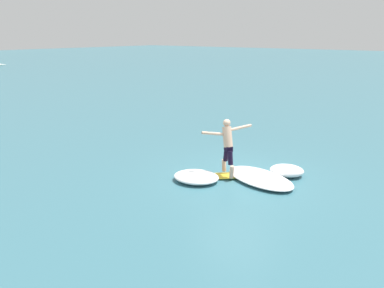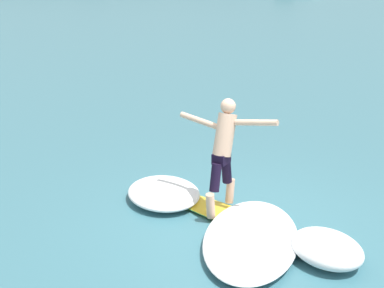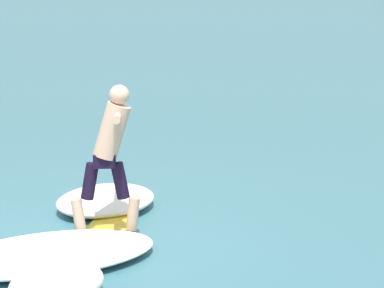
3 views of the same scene
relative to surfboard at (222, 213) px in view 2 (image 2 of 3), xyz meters
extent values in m
plane|color=#3B717F|center=(0.14, -0.26, -0.04)|extent=(200.00, 200.00, 0.00)
ellipsoid|color=yellow|center=(-0.03, 0.03, 0.00)|extent=(1.97, 2.00, 0.08)
ellipsoid|color=yellow|center=(0.77, -0.79, 0.00)|extent=(0.44, 0.44, 0.07)
ellipsoid|color=#339E56|center=(-0.03, 0.03, 0.00)|extent=(1.99, 2.02, 0.04)
cone|color=black|center=(-0.67, 0.69, -0.10)|extent=(0.07, 0.07, 0.14)
cone|color=black|center=(-0.67, 0.47, -0.10)|extent=(0.07, 0.07, 0.14)
cone|color=black|center=(-0.45, 0.69, -0.10)|extent=(0.07, 0.07, 0.14)
cylinder|color=#D3A78A|center=(0.15, 0.29, 0.24)|extent=(0.21, 0.22, 0.40)
cylinder|color=black|center=(0.07, 0.17, 0.64)|extent=(0.25, 0.27, 0.44)
cylinder|color=#D3A78A|center=(-0.21, -0.23, 0.24)|extent=(0.21, 0.22, 0.40)
cylinder|color=black|center=(-0.13, -0.11, 0.64)|extent=(0.25, 0.27, 0.44)
cube|color=black|center=(-0.03, 0.03, 0.89)|extent=(0.31, 0.33, 0.16)
cylinder|color=#D3A78A|center=(0.02, 0.11, 1.24)|extent=(0.49, 0.53, 0.69)
sphere|color=#D3A78A|center=(0.08, 0.18, 1.65)|extent=(0.23, 0.23, 0.23)
cylinder|color=#D3A78A|center=(-0.33, 0.43, 1.37)|extent=(0.60, 0.48, 0.21)
cylinder|color=#D3A78A|center=(0.45, -0.11, 1.48)|extent=(0.61, 0.46, 0.20)
ellipsoid|color=white|center=(1.21, -1.38, 0.13)|extent=(1.20, 1.30, 0.34)
ellipsoid|color=white|center=(-0.90, 0.61, 0.09)|extent=(1.51, 1.67, 0.26)
ellipsoid|color=white|center=(0.29, -0.93, 0.06)|extent=(1.89, 2.65, 0.20)
camera|label=1|loc=(-9.35, -5.85, 4.27)|focal=35.00mm
camera|label=2|loc=(-0.96, -7.41, 3.72)|focal=50.00mm
camera|label=3|loc=(8.47, -5.58, 3.54)|focal=85.00mm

